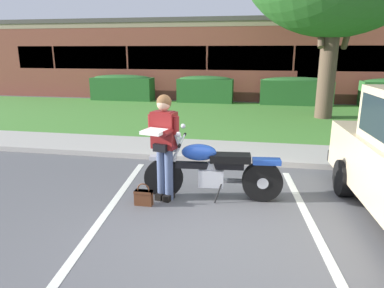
% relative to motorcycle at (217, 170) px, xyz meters
% --- Properties ---
extents(ground_plane, '(140.00, 140.00, 0.00)m').
position_rel_motorcycle_xyz_m(ground_plane, '(0.16, -0.93, -0.49)').
color(ground_plane, '#565659').
extents(curb_strip, '(60.00, 0.20, 0.12)m').
position_rel_motorcycle_xyz_m(curb_strip, '(0.16, 1.90, -0.43)').
color(curb_strip, '#ADA89E').
rests_on(curb_strip, ground).
extents(concrete_walk, '(60.00, 1.50, 0.08)m').
position_rel_motorcycle_xyz_m(concrete_walk, '(0.16, 2.75, -0.45)').
color(concrete_walk, '#ADA89E').
rests_on(concrete_walk, ground).
extents(grass_lawn, '(60.00, 7.18, 0.06)m').
position_rel_motorcycle_xyz_m(grass_lawn, '(0.16, 7.09, -0.46)').
color(grass_lawn, '#478433').
rests_on(grass_lawn, ground).
extents(stall_stripe_0, '(0.55, 4.39, 0.01)m').
position_rel_motorcycle_xyz_m(stall_stripe_0, '(-1.58, -0.73, -0.49)').
color(stall_stripe_0, silver).
rests_on(stall_stripe_0, ground).
extents(stall_stripe_1, '(0.55, 4.39, 0.01)m').
position_rel_motorcycle_xyz_m(stall_stripe_1, '(1.41, -0.73, -0.49)').
color(stall_stripe_1, silver).
rests_on(stall_stripe_1, ground).
extents(motorcycle, '(2.24, 0.82, 1.26)m').
position_rel_motorcycle_xyz_m(motorcycle, '(0.00, 0.00, 0.00)').
color(motorcycle, black).
rests_on(motorcycle, ground).
extents(rider_person, '(0.53, 0.64, 1.70)m').
position_rel_motorcycle_xyz_m(rider_person, '(-0.83, -0.20, 0.52)').
color(rider_person, black).
rests_on(rider_person, ground).
extents(handbag, '(0.28, 0.13, 0.36)m').
position_rel_motorcycle_xyz_m(handbag, '(-1.10, -0.47, -0.34)').
color(handbag, '#562D19').
rests_on(handbag, ground).
extents(hedge_left, '(2.91, 0.90, 1.24)m').
position_rel_motorcycle_xyz_m(hedge_left, '(-5.74, 10.51, 0.16)').
color(hedge_left, '#286028').
rests_on(hedge_left, ground).
extents(hedge_center_left, '(2.49, 0.90, 1.24)m').
position_rel_motorcycle_xyz_m(hedge_center_left, '(-1.77, 10.51, 0.16)').
color(hedge_center_left, '#286028').
rests_on(hedge_center_left, ground).
extents(hedge_center_right, '(3.03, 0.90, 1.24)m').
position_rel_motorcycle_xyz_m(hedge_center_right, '(2.19, 10.51, 0.16)').
color(hedge_center_right, '#286028').
rests_on(hedge_center_right, ground).
extents(brick_building, '(23.35, 9.94, 3.84)m').
position_rel_motorcycle_xyz_m(brick_building, '(-1.83, 16.27, 1.43)').
color(brick_building, brown).
rests_on(brick_building, ground).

